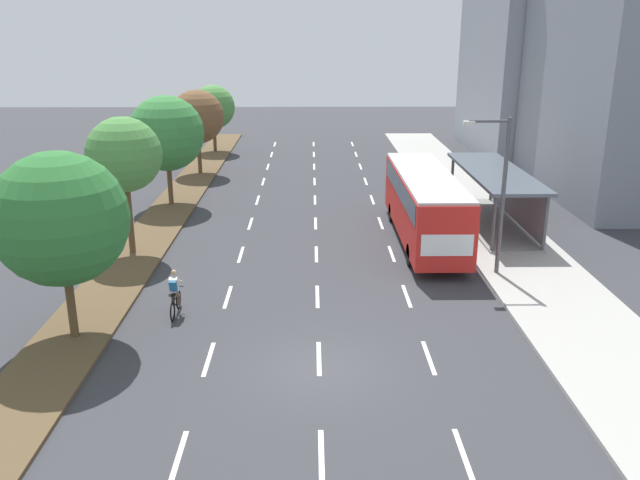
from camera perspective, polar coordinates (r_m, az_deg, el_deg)
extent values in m
plane|color=#38383D|center=(20.54, -0.07, -11.11)|extent=(140.00, 140.00, 0.00)
cube|color=brown|center=(40.04, -12.42, 3.22)|extent=(2.60, 52.00, 0.12)
cube|color=#ADAAA3|center=(40.34, 12.84, 3.32)|extent=(4.50, 52.00, 0.15)
cube|color=white|center=(17.16, -12.26, -18.08)|extent=(0.14, 2.23, 0.01)
cube|color=white|center=(21.35, -9.68, -10.18)|extent=(0.14, 2.23, 0.01)
cube|color=white|center=(25.84, -8.04, -4.93)|extent=(0.14, 2.23, 0.01)
cube|color=white|center=(30.49, -6.92, -1.25)|extent=(0.14, 2.23, 0.01)
cube|color=white|center=(35.24, -6.09, 1.44)|extent=(0.14, 2.23, 0.01)
cube|color=white|center=(40.06, -5.46, 3.49)|extent=(0.14, 2.23, 0.01)
cube|color=white|center=(44.92, -4.97, 5.10)|extent=(0.14, 2.23, 0.01)
cube|color=white|center=(49.82, -4.57, 6.39)|extent=(0.14, 2.23, 0.01)
cube|color=white|center=(54.73, -4.24, 7.45)|extent=(0.14, 2.23, 0.01)
cube|color=white|center=(59.67, -3.96, 8.33)|extent=(0.14, 2.23, 0.01)
cube|color=white|center=(16.85, 0.12, -18.37)|extent=(0.14, 2.23, 0.01)
cube|color=white|center=(21.10, -0.09, -10.26)|extent=(0.14, 2.23, 0.01)
cube|color=white|center=(25.63, -0.23, -4.94)|extent=(0.14, 2.23, 0.01)
cube|color=white|center=(30.31, -0.32, -1.23)|extent=(0.14, 2.23, 0.01)
cube|color=white|center=(35.09, -0.39, 1.47)|extent=(0.14, 2.23, 0.01)
cube|color=white|center=(39.93, -0.44, 3.52)|extent=(0.14, 2.23, 0.01)
cube|color=white|center=(44.80, -0.48, 5.13)|extent=(0.14, 2.23, 0.01)
cube|color=white|center=(49.71, -0.51, 6.42)|extent=(0.14, 2.23, 0.01)
cube|color=white|center=(54.64, -0.54, 7.48)|extent=(0.14, 2.23, 0.01)
cube|color=white|center=(59.58, -0.56, 8.36)|extent=(0.14, 2.23, 0.01)
cube|color=white|center=(17.25, 12.43, -17.88)|extent=(0.14, 2.23, 0.01)
cube|color=white|center=(21.42, 9.46, -10.06)|extent=(0.14, 2.23, 0.01)
cube|color=white|center=(25.89, 7.57, -4.85)|extent=(0.14, 2.23, 0.01)
cube|color=white|center=(30.54, 6.26, -1.20)|extent=(0.14, 2.23, 0.01)
cube|color=white|center=(35.29, 5.30, 1.49)|extent=(0.14, 2.23, 0.01)
cube|color=white|center=(40.10, 4.58, 3.53)|extent=(0.14, 2.23, 0.01)
cube|color=white|center=(44.96, 4.00, 5.13)|extent=(0.14, 2.23, 0.01)
cube|color=white|center=(49.85, 3.54, 6.42)|extent=(0.14, 2.23, 0.01)
cube|color=white|center=(54.76, 3.16, 7.48)|extent=(0.14, 2.23, 0.01)
cube|color=white|center=(59.69, 2.83, 8.36)|extent=(0.14, 2.23, 0.01)
cube|color=gray|center=(35.66, 14.65, 1.47)|extent=(2.60, 9.69, 0.10)
cylinder|color=#56565B|center=(30.73, 14.91, 1.44)|extent=(0.16, 0.16, 2.60)
cylinder|color=#56565B|center=(39.38, 11.44, 5.27)|extent=(0.16, 0.16, 2.60)
cylinder|color=#56565B|center=(31.45, 19.05, 1.43)|extent=(0.16, 0.16, 2.60)
cylinder|color=#56565B|center=(39.94, 14.77, 5.21)|extent=(0.16, 0.16, 2.60)
cube|color=gray|center=(35.67, 16.75, 3.54)|extent=(0.10, 9.21, 2.34)
cube|color=#4C5660|center=(35.01, 15.01, 5.76)|extent=(2.90, 10.09, 0.16)
cube|color=red|center=(32.06, 9.08, 3.06)|extent=(2.50, 11.20, 2.80)
cube|color=#2D3D4C|center=(31.85, 9.16, 4.54)|extent=(2.54, 10.30, 0.90)
cube|color=#B7B7B7|center=(31.72, 9.21, 5.61)|extent=(2.45, 10.98, 0.12)
cube|color=#2D3D4C|center=(37.37, 7.69, 5.81)|extent=(2.25, 0.06, 1.54)
cube|color=white|center=(26.82, 11.03, -0.46)|extent=(2.12, 0.04, 0.90)
cylinder|color=black|center=(35.56, 6.31, 2.42)|extent=(0.30, 1.00, 1.00)
cylinder|color=black|center=(35.90, 9.80, 2.41)|extent=(0.30, 1.00, 1.00)
cylinder|color=black|center=(28.99, 7.93, -1.28)|extent=(0.30, 1.00, 1.00)
cylinder|color=black|center=(29.41, 12.18, -1.25)|extent=(0.30, 1.00, 1.00)
torus|color=black|center=(25.00, -12.23, -5.10)|extent=(0.06, 0.72, 0.72)
torus|color=black|center=(24.01, -12.73, -6.12)|extent=(0.06, 0.72, 0.72)
cylinder|color=black|center=(24.39, -12.52, -4.99)|extent=(0.05, 0.94, 0.05)
cylinder|color=black|center=(24.37, -12.53, -5.48)|extent=(0.05, 0.57, 0.42)
cylinder|color=black|center=(24.21, -12.61, -5.14)|extent=(0.04, 0.04, 0.40)
cube|color=black|center=(24.13, -12.64, -4.70)|extent=(0.12, 0.24, 0.06)
cylinder|color=black|center=(24.75, -12.34, -3.97)|extent=(0.46, 0.04, 0.04)
cube|color=silver|center=(24.17, -12.61, -3.81)|extent=(0.30, 0.36, 0.59)
cube|color=#23669E|center=(24.02, -12.69, -3.91)|extent=(0.26, 0.26, 0.42)
sphere|color=tan|center=(24.13, -12.63, -2.78)|extent=(0.20, 0.20, 0.20)
cylinder|color=brown|center=(24.32, -12.84, -4.71)|extent=(0.12, 0.42, 0.25)
cylinder|color=brown|center=(24.57, -12.72, -5.12)|extent=(0.10, 0.17, 0.41)
cylinder|color=brown|center=(24.27, -12.29, -4.72)|extent=(0.12, 0.42, 0.25)
cylinder|color=brown|center=(24.52, -12.17, -5.13)|extent=(0.10, 0.17, 0.41)
cylinder|color=silver|center=(24.39, -12.91, -3.51)|extent=(0.09, 0.47, 0.28)
cylinder|color=silver|center=(24.32, -12.13, -3.51)|extent=(0.09, 0.47, 0.28)
cylinder|color=brown|center=(23.27, -20.90, -5.05)|extent=(0.28, 0.28, 2.46)
sphere|color=#2D7533|center=(22.37, -21.71, 1.71)|extent=(4.34, 4.34, 4.34)
cylinder|color=brown|center=(31.03, -16.25, 1.89)|extent=(0.28, 0.28, 3.29)
sphere|color=#4C8E42|center=(30.38, -16.73, 7.15)|extent=(3.34, 3.34, 3.34)
cylinder|color=brown|center=(39.27, -12.95, 4.89)|extent=(0.28, 0.28, 2.54)
sphere|color=#38843D|center=(38.74, -13.25, 9.04)|extent=(4.29, 4.29, 4.29)
cylinder|color=brown|center=(47.54, -10.47, 7.31)|extent=(0.28, 0.28, 2.58)
sphere|color=brown|center=(47.13, -10.66, 10.52)|extent=(3.72, 3.72, 3.72)
cylinder|color=brown|center=(56.03, -9.17, 8.83)|extent=(0.28, 0.28, 2.31)
sphere|color=#4C8E42|center=(55.69, -9.30, 11.37)|extent=(3.58, 3.58, 3.58)
cylinder|color=#4C4C51|center=(27.73, 15.65, 3.58)|extent=(0.18, 0.18, 6.50)
cylinder|color=#4C4C51|center=(26.94, 14.56, 9.99)|extent=(1.60, 0.12, 0.12)
cube|color=silver|center=(26.75, 12.87, 9.91)|extent=(0.44, 0.24, 0.16)
cube|color=#8E939E|center=(56.99, 16.95, 16.45)|extent=(6.21, 14.76, 18.34)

